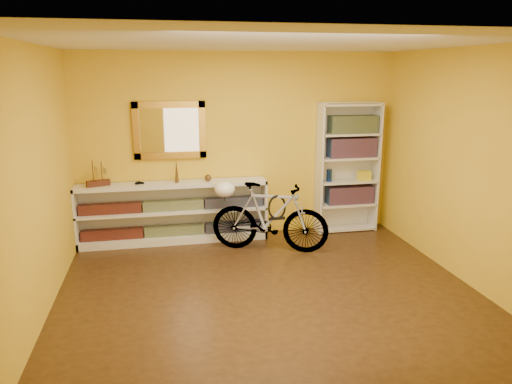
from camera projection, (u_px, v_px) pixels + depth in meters
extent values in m
cube|color=#311D0D|center=(269.00, 292.00, 5.24)|extent=(4.50, 4.00, 0.01)
cube|color=silver|center=(270.00, 42.00, 4.59)|extent=(4.50, 4.00, 0.01)
cube|color=gold|center=(238.00, 146.00, 6.82)|extent=(4.50, 0.01, 2.60)
cube|color=gold|center=(34.00, 185.00, 4.49)|extent=(0.01, 4.00, 2.60)
cube|color=gold|center=(467.00, 167.00, 5.34)|extent=(0.01, 4.00, 2.60)
cube|color=#996D1B|center=(170.00, 130.00, 6.54)|extent=(0.98, 0.06, 0.78)
cube|color=silver|center=(298.00, 213.00, 7.23)|extent=(0.09, 0.02, 0.09)
cube|color=black|center=(175.00, 230.00, 6.72)|extent=(2.50, 0.13, 0.14)
cube|color=navy|center=(173.00, 205.00, 6.63)|extent=(2.50, 0.13, 0.14)
imported|color=black|center=(140.00, 184.00, 6.49)|extent=(0.00, 0.00, 0.00)
cone|color=#533B1C|center=(177.00, 171.00, 6.55)|extent=(0.06, 0.06, 0.33)
sphere|color=#533B1C|center=(208.00, 178.00, 6.66)|extent=(0.09, 0.09, 0.09)
cube|color=maroon|center=(349.00, 194.00, 7.16)|extent=(0.70, 0.22, 0.26)
cube|color=maroon|center=(352.00, 147.00, 6.99)|extent=(0.70, 0.22, 0.28)
cube|color=navy|center=(353.00, 124.00, 6.91)|extent=(0.70, 0.22, 0.25)
cylinder|color=#163297|center=(329.00, 175.00, 7.00)|extent=(0.08, 0.08, 0.18)
cube|color=maroon|center=(336.00, 127.00, 6.90)|extent=(0.18, 0.18, 0.19)
cube|color=yellow|center=(364.00, 176.00, 7.09)|extent=(0.19, 0.14, 0.14)
imported|color=silver|center=(270.00, 217.00, 6.32)|extent=(0.94, 1.63, 0.93)
ellipsoid|color=white|center=(225.00, 189.00, 6.33)|extent=(0.27, 0.26, 0.21)
torus|color=black|center=(277.00, 207.00, 6.27)|extent=(0.24, 0.03, 0.24)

